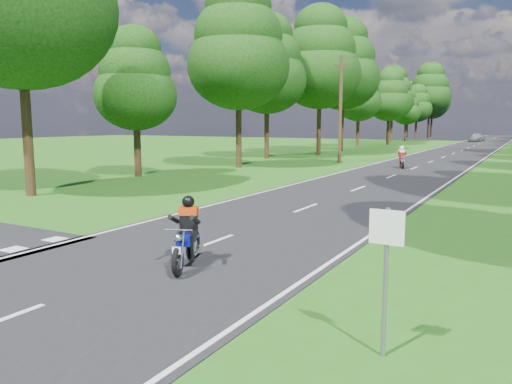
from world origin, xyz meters
The scene contains 9 objects.
ground centered at (0.00, 0.00, 0.00)m, with size 160.00×160.00×0.00m, color #2A5914.
main_road centered at (0.00, 50.00, 0.01)m, with size 7.00×140.00×0.02m, color black.
road_markings centered at (-0.14, 48.13, 0.02)m, with size 7.40×140.00×0.01m.
treeline centered at (1.43, 60.06, 8.25)m, with size 40.00×115.35×14.78m.
telegraph_pole centered at (-6.00, 28.00, 4.07)m, with size 1.20×0.26×8.00m.
road_sign centered at (5.50, -2.01, 1.34)m, with size 0.45×0.07×2.00m.
rider_near_blue centered at (0.72, 0.04, 0.77)m, with size 0.60×1.80×1.50m, color #0C1288, non-canonical shape.
rider_far_red centered at (-0.72, 25.49, 0.76)m, with size 0.59×1.77×1.48m, color #AC210D, non-canonical shape.
distant_car centered at (-1.25, 77.73, 0.71)m, with size 1.63×4.06×1.38m, color #ADAFB4.
Camera 1 is at (7.10, -8.27, 3.08)m, focal length 35.00 mm.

